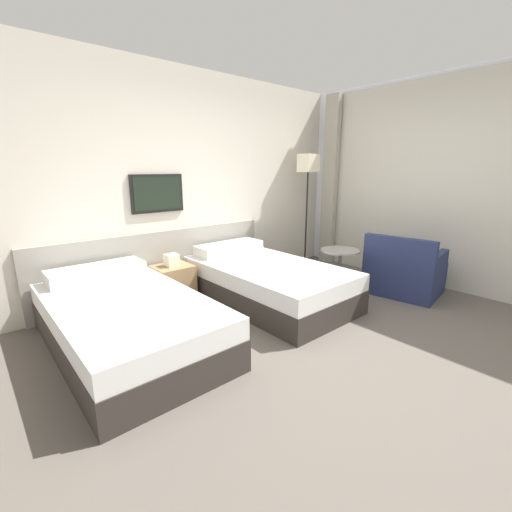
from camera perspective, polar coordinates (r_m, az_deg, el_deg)
ground_plane at (r=3.27m, az=13.30°, el=-13.96°), size 16.00×16.00×0.00m
wall_headboard at (r=4.53m, az=-9.83°, el=11.18°), size 10.00×0.10×2.70m
wall_window at (r=4.99m, az=30.90°, el=10.16°), size 0.21×4.70×2.70m
bed_near_door at (r=3.25m, az=-20.71°, el=-10.12°), size 1.13×1.98×0.58m
bed_near_window at (r=4.06m, az=1.75°, el=-4.25°), size 1.13×1.98×0.58m
nightstand at (r=4.19m, az=-13.65°, el=-4.25°), size 0.43×0.39×0.56m
floor_lamp at (r=5.28m, az=8.65°, el=13.52°), size 0.24×0.24×1.74m
side_table at (r=4.51m, az=13.77°, el=-0.91°), size 0.49×0.49×0.53m
armchair at (r=4.68m, az=23.37°, el=-2.69°), size 0.83×0.92×0.76m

